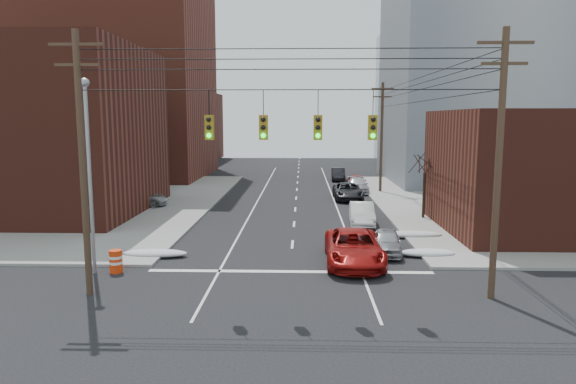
# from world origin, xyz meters

# --- Properties ---
(ground) EXTENTS (160.00, 160.00, 0.00)m
(ground) POSITION_xyz_m (0.00, 0.00, 0.00)
(ground) COLOR black
(ground) RESTS_ON ground
(building_brick_tall) EXTENTS (24.00, 20.00, 30.00)m
(building_brick_tall) POSITION_xyz_m (-24.00, 48.00, 15.00)
(building_brick_tall) COLOR brown
(building_brick_tall) RESTS_ON ground
(building_brick_near) EXTENTS (20.00, 16.00, 13.00)m
(building_brick_near) POSITION_xyz_m (-22.00, 22.00, 6.50)
(building_brick_near) COLOR #532219
(building_brick_near) RESTS_ON ground
(building_brick_far) EXTENTS (22.00, 18.00, 12.00)m
(building_brick_far) POSITION_xyz_m (-26.00, 74.00, 6.00)
(building_brick_far) COLOR #532219
(building_brick_far) RESTS_ON ground
(building_office) EXTENTS (22.00, 20.00, 25.00)m
(building_office) POSITION_xyz_m (22.00, 44.00, 12.50)
(building_office) COLOR gray
(building_office) RESTS_ON ground
(building_glass) EXTENTS (20.00, 18.00, 22.00)m
(building_glass) POSITION_xyz_m (24.00, 70.00, 11.00)
(building_glass) COLOR gray
(building_glass) RESTS_ON ground
(building_storefront) EXTENTS (16.00, 12.00, 8.00)m
(building_storefront) POSITION_xyz_m (18.00, 16.00, 4.00)
(building_storefront) COLOR #532219
(building_storefront) RESTS_ON ground
(utility_pole_left) EXTENTS (2.20, 0.28, 11.00)m
(utility_pole_left) POSITION_xyz_m (-8.50, 3.00, 5.78)
(utility_pole_left) COLOR #473323
(utility_pole_left) RESTS_ON ground
(utility_pole_right) EXTENTS (2.20, 0.28, 11.00)m
(utility_pole_right) POSITION_xyz_m (8.50, 3.00, 5.78)
(utility_pole_right) COLOR #473323
(utility_pole_right) RESTS_ON ground
(utility_pole_far) EXTENTS (2.20, 0.28, 11.00)m
(utility_pole_far) POSITION_xyz_m (8.50, 34.00, 5.78)
(utility_pole_far) COLOR #473323
(utility_pole_far) RESTS_ON ground
(traffic_signals) EXTENTS (17.00, 0.42, 2.02)m
(traffic_signals) POSITION_xyz_m (0.10, 2.97, 7.17)
(traffic_signals) COLOR black
(traffic_signals) RESTS_ON ground
(street_light) EXTENTS (0.44, 0.44, 9.32)m
(street_light) POSITION_xyz_m (-9.50, 6.00, 5.54)
(street_light) COLOR gray
(street_light) RESTS_ON ground
(bare_tree) EXTENTS (2.09, 2.20, 4.93)m
(bare_tree) POSITION_xyz_m (9.59, 20.00, 2.32)
(bare_tree) COLOR black
(bare_tree) RESTS_ON ground
(snow_nw) EXTENTS (3.50, 1.08, 0.42)m
(snow_nw) POSITION_xyz_m (-7.40, 9.00, 0.21)
(snow_nw) COLOR silver
(snow_nw) RESTS_ON ground
(snow_ne) EXTENTS (3.00, 1.08, 0.42)m
(snow_ne) POSITION_xyz_m (7.40, 9.50, 0.21)
(snow_ne) COLOR silver
(snow_ne) RESTS_ON ground
(snow_east_far) EXTENTS (4.00, 1.08, 0.42)m
(snow_east_far) POSITION_xyz_m (7.40, 14.00, 0.21)
(snow_east_far) COLOR silver
(snow_east_far) RESTS_ON ground
(red_pickup) EXTENTS (2.94, 6.24, 1.72)m
(red_pickup) POSITION_xyz_m (3.25, 8.00, 0.86)
(red_pickup) COLOR #99100D
(red_pickup) RESTS_ON ground
(parked_car_a) EXTENTS (2.08, 4.10, 1.34)m
(parked_car_a) POSITION_xyz_m (5.29, 10.09, 0.67)
(parked_car_a) COLOR #A0A0A5
(parked_car_a) RESTS_ON ground
(parked_car_b) EXTENTS (1.87, 4.77, 1.55)m
(parked_car_b) POSITION_xyz_m (4.80, 17.96, 0.77)
(parked_car_b) COLOR white
(parked_car_b) RESTS_ON ground
(parked_car_c) EXTENTS (2.61, 5.59, 1.55)m
(parked_car_c) POSITION_xyz_m (4.80, 29.29, 0.77)
(parked_car_c) COLOR black
(parked_car_c) RESTS_ON ground
(parked_car_d) EXTENTS (2.17, 5.11, 1.47)m
(parked_car_d) POSITION_xyz_m (6.17, 33.85, 0.73)
(parked_car_d) COLOR #AAA9AE
(parked_car_d) RESTS_ON ground
(parked_car_e) EXTENTS (1.93, 4.58, 1.55)m
(parked_car_e) POSITION_xyz_m (6.40, 36.57, 0.77)
(parked_car_e) COLOR maroon
(parked_car_e) RESTS_ON ground
(parked_car_f) EXTENTS (1.75, 4.66, 1.52)m
(parked_car_f) POSITION_xyz_m (4.91, 44.32, 0.76)
(parked_car_f) COLOR black
(parked_car_f) RESTS_ON ground
(lot_car_a) EXTENTS (4.65, 2.50, 1.45)m
(lot_car_a) POSITION_xyz_m (-15.65, 19.24, 0.88)
(lot_car_a) COLOR white
(lot_car_a) RESTS_ON sidewalk_nw
(lot_car_b) EXTENTS (5.23, 3.03, 1.37)m
(lot_car_b) POSITION_xyz_m (-13.19, 24.25, 0.84)
(lot_car_b) COLOR #9F9FA4
(lot_car_b) RESTS_ON sidewalk_nw
(lot_car_c) EXTENTS (5.53, 3.96, 1.49)m
(lot_car_c) POSITION_xyz_m (-17.44, 19.39, 0.89)
(lot_car_c) COLOR black
(lot_car_c) RESTS_ON sidewalk_nw
(lot_car_d) EXTENTS (3.82, 1.96, 1.24)m
(lot_car_d) POSITION_xyz_m (-18.45, 26.59, 0.77)
(lot_car_d) COLOR #A1A0A5
(lot_car_d) RESTS_ON sidewalk_nw
(construction_barrel) EXTENTS (0.75, 0.75, 1.11)m
(construction_barrel) POSITION_xyz_m (-8.50, 6.14, 0.57)
(construction_barrel) COLOR red
(construction_barrel) RESTS_ON ground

